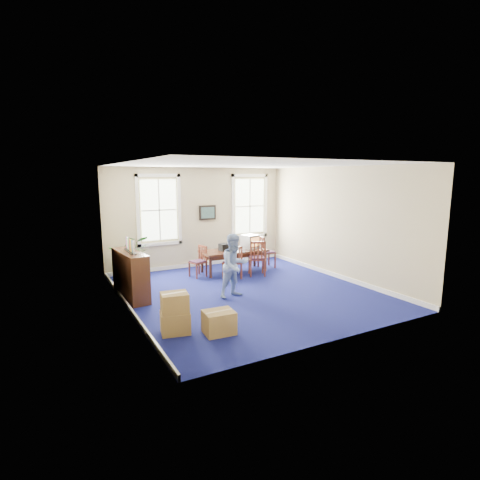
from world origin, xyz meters
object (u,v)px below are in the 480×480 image
conference_table (234,261)px  man (235,266)px  chair_near_left (232,262)px  credenza (131,274)px  crt_tv (250,241)px  potted_plant (131,257)px  cardboard_boxes (183,309)px

conference_table → man: bearing=-114.3°
conference_table → chair_near_left: chair_near_left is taller
man → credenza: man is taller
credenza → conference_table: bearing=11.7°
crt_tv → potted_plant: 3.62m
crt_tv → cardboard_boxes: bearing=-149.2°
conference_table → chair_near_left: bearing=-118.2°
credenza → cardboard_boxes: (0.48, -2.38, -0.19)m
credenza → potted_plant: (0.40, 1.72, 0.05)m
crt_tv → potted_plant: (-3.56, 0.62, -0.25)m
man → credenza: bearing=142.9°
cardboard_boxes → chair_near_left: bearing=48.0°
conference_table → cardboard_boxes: bearing=-127.2°
chair_near_left → man: size_ratio=0.62×
crt_tv → credenza: credenza is taller
conference_table → crt_tv: size_ratio=4.01×
credenza → potted_plant: size_ratio=1.17×
man → potted_plant: bearing=112.3°
chair_near_left → cardboard_boxes: (-2.47, -2.74, -0.07)m
conference_table → man: (-1.10, -2.16, 0.44)m
crt_tv → cardboard_boxes: 4.94m
potted_plant → cardboard_boxes: (0.08, -4.10, -0.24)m
man → chair_near_left: bearing=53.9°
chair_near_left → man: 1.65m
chair_near_left → man: bearing=55.8°
man → conference_table: bearing=52.0°
chair_near_left → potted_plant: (-2.55, 1.36, 0.17)m
conference_table → chair_near_left: (-0.41, -0.69, 0.14)m
chair_near_left → cardboard_boxes: 3.69m
chair_near_left → crt_tv: bearing=-153.1°
conference_table → potted_plant: size_ratio=1.56×
conference_table → crt_tv: 0.82m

